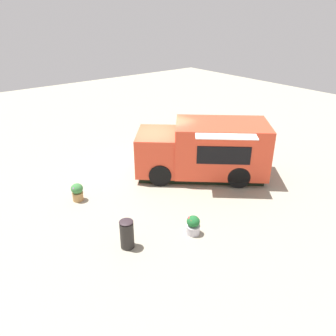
{
  "coord_description": "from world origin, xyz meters",
  "views": [
    {
      "loc": [
        -10.56,
        7.51,
        6.29
      ],
      "look_at": [
        -1.55,
        0.43,
        0.8
      ],
      "focal_mm": 35.54,
      "sensor_mm": 36.0,
      "label": 1
    }
  ],
  "objects_px": {
    "person_customer": "(210,136)",
    "planter_flowering_near": "(77,192)",
    "planter_flowering_far": "(193,225)",
    "trash_bin": "(127,234)",
    "food_truck": "(204,151)"
  },
  "relations": [
    {
      "from": "person_customer",
      "to": "planter_flowering_near",
      "type": "xyz_separation_m",
      "value": [
        -1.29,
        7.98,
        0.02
      ]
    },
    {
      "from": "planter_flowering_near",
      "to": "planter_flowering_far",
      "type": "relative_size",
      "value": 1.07
    },
    {
      "from": "planter_flowering_near",
      "to": "trash_bin",
      "type": "relative_size",
      "value": 0.73
    },
    {
      "from": "person_customer",
      "to": "planter_flowering_near",
      "type": "height_order",
      "value": "person_customer"
    },
    {
      "from": "food_truck",
      "to": "planter_flowering_near",
      "type": "height_order",
      "value": "food_truck"
    },
    {
      "from": "planter_flowering_near",
      "to": "planter_flowering_far",
      "type": "height_order",
      "value": "planter_flowering_near"
    },
    {
      "from": "person_customer",
      "to": "trash_bin",
      "type": "distance_m",
      "value": 9.22
    },
    {
      "from": "food_truck",
      "to": "trash_bin",
      "type": "xyz_separation_m",
      "value": [
        -2.04,
        4.99,
        -0.63
      ]
    },
    {
      "from": "planter_flowering_far",
      "to": "trash_bin",
      "type": "relative_size",
      "value": 0.68
    },
    {
      "from": "person_customer",
      "to": "trash_bin",
      "type": "bearing_deg",
      "value": 120.27
    },
    {
      "from": "planter_flowering_far",
      "to": "person_customer",
      "type": "bearing_deg",
      "value": -48.42
    },
    {
      "from": "planter_flowering_near",
      "to": "planter_flowering_far",
      "type": "bearing_deg",
      "value": -154.39
    },
    {
      "from": "person_customer",
      "to": "planter_flowering_far",
      "type": "bearing_deg",
      "value": 131.58
    },
    {
      "from": "person_customer",
      "to": "trash_bin",
      "type": "height_order",
      "value": "trash_bin"
    },
    {
      "from": "person_customer",
      "to": "planter_flowering_near",
      "type": "relative_size",
      "value": 1.28
    }
  ]
}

